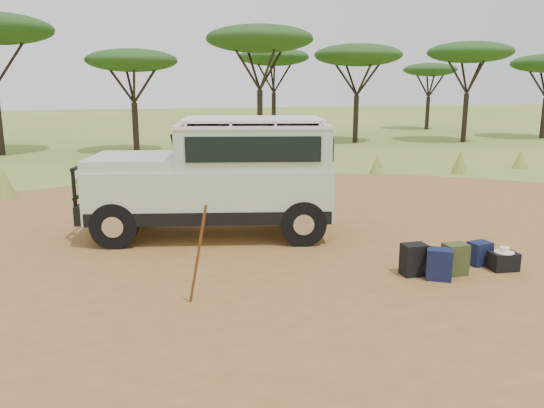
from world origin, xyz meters
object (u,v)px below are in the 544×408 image
object	(u,v)px
safari_vehicle	(219,179)
backpack_olive	(455,259)
hard_case	(503,261)
walking_staff	(198,256)
duffel_navy	(479,254)
backpack_black	(414,260)
backpack_navy	(439,264)

from	to	relation	value
safari_vehicle	backpack_olive	size ratio (longest dim) A/B	9.98
hard_case	walking_staff	bearing A→B (deg)	-172.36
safari_vehicle	duffel_navy	xyz separation A→B (m)	(4.01, -3.25, -0.98)
safari_vehicle	backpack_black	distance (m)	4.38
backpack_navy	hard_case	bearing A→B (deg)	35.00
walking_staff	hard_case	distance (m)	5.29
backpack_black	backpack_olive	bearing A→B (deg)	-12.42
safari_vehicle	duffel_navy	bearing A→B (deg)	-25.42
backpack_navy	duffel_navy	world-z (taller)	backpack_navy
backpack_olive	duffel_navy	bearing A→B (deg)	24.02
backpack_navy	backpack_olive	xyz separation A→B (m)	(0.39, 0.13, 0.01)
backpack_black	duffel_navy	xyz separation A→B (m)	(1.40, 0.14, -0.06)
backpack_navy	backpack_olive	distance (m)	0.41
backpack_olive	hard_case	xyz separation A→B (m)	(0.94, -0.05, -0.11)
safari_vehicle	hard_case	xyz separation A→B (m)	(4.23, -3.61, -1.03)
backpack_navy	hard_case	xyz separation A→B (m)	(1.33, 0.08, -0.10)
backpack_navy	hard_case	size ratio (longest dim) A/B	1.16
walking_staff	duffel_navy	bearing A→B (deg)	-18.62
backpack_black	hard_case	distance (m)	1.63
backpack_black	backpack_navy	distance (m)	0.41
walking_staff	backpack_navy	distance (m)	3.96
safari_vehicle	backpack_black	world-z (taller)	safari_vehicle
safari_vehicle	backpack_black	bearing A→B (deg)	-38.72
safari_vehicle	hard_case	bearing A→B (deg)	-26.85
safari_vehicle	duffel_navy	distance (m)	5.26
safari_vehicle	backpack_black	xyz separation A→B (m)	(2.62, -3.39, -0.92)
walking_staff	backpack_navy	size ratio (longest dim) A/B	3.10
safari_vehicle	backpack_navy	size ratio (longest dim) A/B	10.28
backpack_black	backpack_navy	bearing A→B (deg)	-44.87
hard_case	backpack_black	bearing A→B (deg)	178.94
backpack_navy	backpack_olive	world-z (taller)	backpack_olive
safari_vehicle	backpack_navy	distance (m)	4.78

